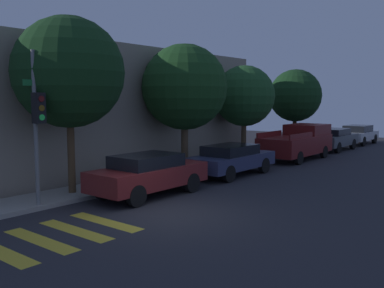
% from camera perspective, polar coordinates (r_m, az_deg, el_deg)
% --- Properties ---
extents(ground_plane, '(60.00, 60.00, 0.00)m').
position_cam_1_polar(ground_plane, '(12.51, -3.29, -9.35)').
color(ground_plane, '#28282D').
extents(sidewalk, '(26.00, 1.89, 0.14)m').
position_cam_1_polar(sidewalk, '(15.51, -14.77, -6.26)').
color(sidewalk, gray).
rests_on(sidewalk, ground).
extents(building_row, '(26.00, 6.00, 5.65)m').
position_cam_1_polar(building_row, '(18.86, -22.85, 4.07)').
color(building_row, gray).
rests_on(building_row, ground).
extents(crosswalk, '(3.38, 2.60, 0.00)m').
position_cam_1_polar(crosswalk, '(11.16, -17.42, -11.52)').
color(crosswalk, gold).
rests_on(crosswalk, ground).
extents(traffic_light_pole, '(2.32, 0.56, 4.75)m').
position_cam_1_polar(traffic_light_pole, '(13.64, -18.47, 5.45)').
color(traffic_light_pole, slate).
rests_on(traffic_light_pole, ground).
extents(sedan_near_corner, '(4.36, 1.79, 1.44)m').
position_cam_1_polar(sedan_near_corner, '(14.71, -5.82, -3.94)').
color(sedan_near_corner, maroon).
rests_on(sedan_near_corner, ground).
extents(sedan_middle, '(4.54, 1.81, 1.34)m').
position_cam_1_polar(sedan_middle, '(18.63, 5.29, -1.97)').
color(sedan_middle, '#2D3351').
rests_on(sedan_middle, ground).
extents(pickup_truck, '(5.26, 2.11, 1.88)m').
position_cam_1_polar(pickup_truck, '(24.32, 13.94, 0.29)').
color(pickup_truck, maroon).
rests_on(pickup_truck, ground).
extents(sedan_far_end, '(4.36, 1.84, 1.42)m').
position_cam_1_polar(sedan_far_end, '(29.15, 18.30, 0.70)').
color(sedan_far_end, '#4C5156').
rests_on(sedan_far_end, ground).
extents(sedan_tail_of_row, '(4.25, 1.78, 1.39)m').
position_cam_1_polar(sedan_tail_of_row, '(33.79, 21.27, 1.25)').
color(sedan_tail_of_row, '#B7BABF').
rests_on(sedan_tail_of_row, ground).
extents(tree_near_corner, '(3.70, 3.70, 6.04)m').
position_cam_1_polar(tree_near_corner, '(14.94, -16.10, 9.13)').
color(tree_near_corner, '#4C3823').
rests_on(tree_near_corner, ground).
extents(tree_midblock, '(3.78, 3.78, 5.73)m').
position_cam_1_polar(tree_midblock, '(18.99, -1.00, 7.56)').
color(tree_midblock, brown).
rests_on(tree_midblock, ground).
extents(tree_far_end, '(3.23, 3.23, 5.09)m').
position_cam_1_polar(tree_far_end, '(22.99, 6.98, 6.36)').
color(tree_far_end, brown).
rests_on(tree_far_end, ground).
extents(tree_behind_truck, '(3.35, 3.35, 5.21)m').
position_cam_1_polar(tree_behind_truck, '(28.37, 13.61, 6.29)').
color(tree_behind_truck, '#42301E').
rests_on(tree_behind_truck, ground).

